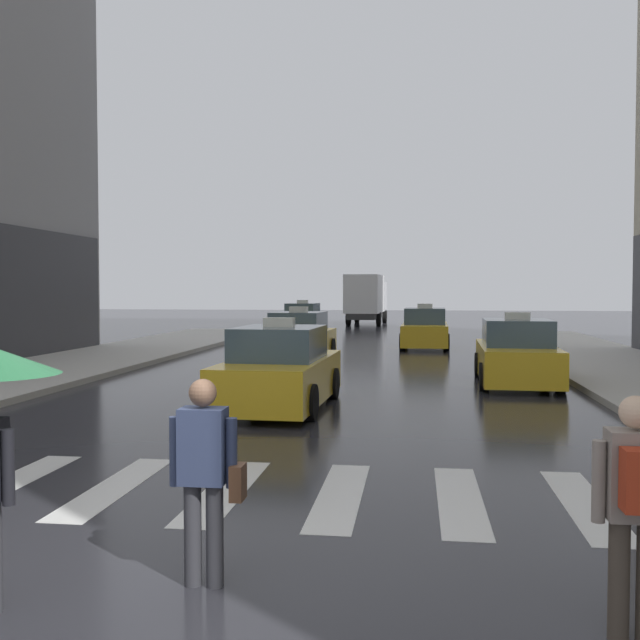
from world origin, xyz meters
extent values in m
plane|color=#26262B|center=(0.00, 0.00, 0.00)|extent=(160.00, 160.00, 0.00)
cube|color=silver|center=(-2.70, 3.00, 0.00)|extent=(0.50, 2.80, 0.01)
cube|color=silver|center=(-1.35, 3.00, 0.00)|extent=(0.50, 2.80, 0.01)
cube|color=silver|center=(0.00, 3.00, 0.00)|extent=(0.50, 2.80, 0.01)
cube|color=silver|center=(1.35, 3.00, 0.00)|extent=(0.50, 2.80, 0.01)
cube|color=silver|center=(2.70, 3.00, 0.00)|extent=(0.50, 2.80, 0.01)
cube|color=silver|center=(4.05, 3.00, 0.00)|extent=(0.50, 2.80, 0.01)
cube|color=gold|center=(-0.49, 9.05, 0.56)|extent=(1.97, 4.56, 0.84)
cube|color=#384C5B|center=(-0.49, 8.95, 1.30)|extent=(1.68, 2.16, 0.64)
cube|color=silver|center=(-0.49, 8.95, 1.71)|extent=(0.61, 0.26, 0.18)
cylinder|color=black|center=(-1.29, 10.43, 0.33)|extent=(0.24, 0.67, 0.66)
cylinder|color=black|center=(0.42, 10.36, 0.33)|extent=(0.24, 0.67, 0.66)
cylinder|color=black|center=(-1.39, 7.73, 0.33)|extent=(0.24, 0.67, 0.66)
cylinder|color=black|center=(0.32, 7.66, 0.33)|extent=(0.24, 0.67, 0.66)
cube|color=#F2EAB2|center=(-1.03, 11.34, 0.60)|extent=(0.20, 0.05, 0.14)
cube|color=#F2EAB2|center=(0.23, 11.29, 0.60)|extent=(0.20, 0.05, 0.14)
cube|color=gold|center=(4.70, 13.35, 0.56)|extent=(1.97, 4.57, 0.84)
cube|color=#384C5B|center=(4.69, 13.25, 1.30)|extent=(1.68, 2.16, 0.64)
cube|color=silver|center=(4.69, 13.25, 1.71)|extent=(0.61, 0.26, 0.18)
cylinder|color=black|center=(3.89, 14.73, 0.33)|extent=(0.25, 0.67, 0.66)
cylinder|color=black|center=(5.60, 14.66, 0.33)|extent=(0.25, 0.67, 0.66)
cylinder|color=black|center=(3.79, 12.03, 0.33)|extent=(0.25, 0.67, 0.66)
cylinder|color=black|center=(5.50, 11.97, 0.33)|extent=(0.25, 0.67, 0.66)
cube|color=#F2EAB2|center=(4.15, 15.64, 0.60)|extent=(0.20, 0.05, 0.14)
cube|color=#F2EAB2|center=(5.41, 15.59, 0.60)|extent=(0.20, 0.05, 0.14)
cube|color=gold|center=(-1.66, 18.69, 0.56)|extent=(2.02, 4.58, 0.84)
cube|color=#384C5B|center=(-1.66, 18.59, 1.30)|extent=(1.70, 2.18, 0.64)
cube|color=silver|center=(-1.66, 18.59, 1.71)|extent=(0.61, 0.27, 0.18)
cylinder|color=black|center=(-2.44, 20.08, 0.33)|extent=(0.25, 0.67, 0.66)
cylinder|color=black|center=(-0.74, 20.00, 0.33)|extent=(0.25, 0.67, 0.66)
cylinder|color=black|center=(-2.58, 17.39, 0.33)|extent=(0.25, 0.67, 0.66)
cylinder|color=black|center=(-0.87, 17.30, 0.33)|extent=(0.25, 0.67, 0.66)
cube|color=#F2EAB2|center=(-2.17, 20.99, 0.60)|extent=(0.20, 0.05, 0.14)
cube|color=#F2EAB2|center=(-0.92, 20.93, 0.60)|extent=(0.20, 0.05, 0.14)
cube|color=gold|center=(2.57, 24.62, 0.56)|extent=(1.91, 4.54, 0.84)
cube|color=#384C5B|center=(2.56, 24.52, 1.30)|extent=(1.65, 2.14, 0.64)
cube|color=silver|center=(2.56, 24.52, 1.71)|extent=(0.61, 0.25, 0.18)
cylinder|color=black|center=(1.74, 25.99, 0.33)|extent=(0.24, 0.67, 0.66)
cylinder|color=black|center=(3.45, 25.95, 0.33)|extent=(0.24, 0.67, 0.66)
cylinder|color=black|center=(1.68, 23.29, 0.33)|extent=(0.24, 0.67, 0.66)
cylinder|color=black|center=(3.39, 23.25, 0.33)|extent=(0.24, 0.67, 0.66)
cube|color=#F2EAB2|center=(1.99, 26.91, 0.60)|extent=(0.20, 0.04, 0.14)
cube|color=#F2EAB2|center=(3.25, 26.87, 0.60)|extent=(0.20, 0.04, 0.14)
cube|color=yellow|center=(-4.02, 34.61, 0.56)|extent=(2.01, 4.58, 0.84)
cube|color=#384C5B|center=(-4.02, 34.51, 1.30)|extent=(1.70, 2.17, 0.64)
cube|color=silver|center=(-4.02, 34.51, 1.71)|extent=(0.61, 0.27, 0.18)
cylinder|color=black|center=(-4.81, 36.00, 0.33)|extent=(0.25, 0.67, 0.66)
cylinder|color=black|center=(-3.10, 35.92, 0.33)|extent=(0.25, 0.67, 0.66)
cylinder|color=black|center=(-4.94, 33.31, 0.33)|extent=(0.25, 0.67, 0.66)
cylinder|color=black|center=(-3.23, 33.23, 0.33)|extent=(0.25, 0.67, 0.66)
cube|color=#F2EAB2|center=(-4.54, 36.91, 0.60)|extent=(0.20, 0.05, 0.14)
cube|color=#F2EAB2|center=(-3.28, 36.85, 0.60)|extent=(0.20, 0.05, 0.14)
cube|color=#2D2D2D|center=(-1.16, 43.95, 0.65)|extent=(2.09, 6.67, 0.40)
cube|color=silver|center=(-1.01, 47.24, 1.90)|extent=(2.18, 1.89, 2.10)
cube|color=#384C5B|center=(-0.97, 48.16, 2.27)|extent=(1.89, 0.12, 0.95)
cube|color=silver|center=(-1.20, 43.05, 2.10)|extent=(2.41, 4.89, 2.50)
cylinder|color=black|center=(-2.02, 47.09, 0.45)|extent=(0.32, 0.91, 0.90)
cylinder|color=black|center=(-0.02, 47.00, 0.45)|extent=(0.32, 0.91, 0.90)
cylinder|color=black|center=(-2.22, 42.55, 0.45)|extent=(0.32, 0.91, 0.90)
cylinder|color=black|center=(-0.22, 42.46, 0.45)|extent=(0.32, 0.91, 0.90)
cylinder|color=black|center=(-0.71, -0.35, 1.07)|extent=(0.09, 0.09, 0.55)
cylinder|color=#473D33|center=(3.56, -0.19, 0.41)|extent=(0.14, 0.14, 0.82)
cube|color=gray|center=(3.65, -0.19, 1.12)|extent=(0.36, 0.24, 0.60)
sphere|color=beige|center=(3.65, -0.19, 1.54)|extent=(0.22, 0.22, 0.22)
cylinder|color=gray|center=(3.42, -0.19, 1.07)|extent=(0.09, 0.09, 0.55)
cylinder|color=#333338|center=(0.45, 0.32, 0.41)|extent=(0.14, 0.14, 0.82)
cylinder|color=#333338|center=(0.63, 0.32, 0.41)|extent=(0.14, 0.14, 0.82)
cube|color=#2D3856|center=(0.54, 0.32, 1.12)|extent=(0.36, 0.24, 0.60)
sphere|color=brown|center=(0.54, 0.32, 1.54)|extent=(0.22, 0.22, 0.22)
cylinder|color=#2D3856|center=(0.31, 0.32, 1.07)|extent=(0.09, 0.09, 0.55)
cylinder|color=#2D3856|center=(0.77, 0.32, 1.07)|extent=(0.09, 0.09, 0.55)
cube|color=brown|center=(0.82, 0.32, 0.84)|extent=(0.10, 0.20, 0.28)
camera|label=1|loc=(2.20, -5.19, 2.35)|focal=40.79mm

